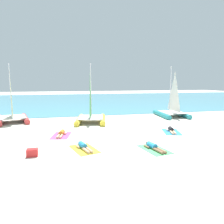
{
  "coord_description": "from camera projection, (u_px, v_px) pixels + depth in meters",
  "views": [
    {
      "loc": [
        -3.72,
        -10.35,
        3.46
      ],
      "look_at": [
        0.0,
        4.59,
        1.2
      ],
      "focal_mm": 32.47,
      "sensor_mm": 36.0,
      "label": 1
    }
  ],
  "objects": [
    {
      "name": "towel_center_right",
      "position": [
        154.0,
        149.0,
        10.54
      ],
      "size": [
        1.4,
        2.06,
        0.01
      ],
      "primitive_type": "cube",
      "rotation": [
        0.0,
        0.0,
        0.17
      ],
      "color": "#4CB266",
      "rests_on": "ground"
    },
    {
      "name": "ocean_water",
      "position": [
        81.0,
        100.0,
        40.33
      ],
      "size": [
        120.0,
        40.0,
        0.05
      ],
      "primitive_type": "cube",
      "color": "#4C9EB7",
      "rests_on": "ground"
    },
    {
      "name": "towel_leftmost",
      "position": [
        61.0,
        136.0,
        13.27
      ],
      "size": [
        1.46,
        2.08,
        0.01
      ],
      "primitive_type": "cube",
      "rotation": [
        0.0,
        0.0,
        -0.2
      ],
      "color": "#D84C99",
      "rests_on": "ground"
    },
    {
      "name": "sailboat_red",
      "position": [
        12.0,
        114.0,
        17.65
      ],
      "size": [
        3.37,
        4.4,
        5.1
      ],
      "rotation": [
        0.0,
        0.0,
        0.24
      ],
      "color": "#CC3838",
      "rests_on": "ground"
    },
    {
      "name": "sunbather_leftmost",
      "position": [
        61.0,
        133.0,
        13.31
      ],
      "size": [
        0.71,
        1.56,
        0.3
      ],
      "rotation": [
        0.0,
        0.0,
        -0.2
      ],
      "color": "orange",
      "rests_on": "towel_leftmost"
    },
    {
      "name": "sailboat_teal",
      "position": [
        172.0,
        109.0,
        20.52
      ],
      "size": [
        2.88,
        4.15,
        5.11
      ],
      "rotation": [
        0.0,
        0.0,
        -0.1
      ],
      "color": "teal",
      "rests_on": "ground"
    },
    {
      "name": "sunbather_center_right",
      "position": [
        153.0,
        147.0,
        10.58
      ],
      "size": [
        0.66,
        1.57,
        0.3
      ],
      "rotation": [
        0.0,
        0.0,
        0.17
      ],
      "color": "#268CCC",
      "rests_on": "towel_center_right"
    },
    {
      "name": "sailboat_yellow",
      "position": [
        91.0,
        114.0,
        17.54
      ],
      "size": [
        3.22,
        4.33,
        5.11
      ],
      "rotation": [
        0.0,
        0.0,
        -0.2
      ],
      "color": "yellow",
      "rests_on": "ground"
    },
    {
      "name": "sunbather_rightmost",
      "position": [
        171.0,
        130.0,
        14.28
      ],
      "size": [
        0.84,
        1.54,
        0.3
      ],
      "rotation": [
        0.0,
        0.0,
        -0.3
      ],
      "color": "black",
      "rests_on": "towel_rightmost"
    },
    {
      "name": "cooler_box",
      "position": [
        32.0,
        153.0,
        9.53
      ],
      "size": [
        0.5,
        0.36,
        0.36
      ],
      "primitive_type": "cube",
      "color": "red",
      "rests_on": "ground"
    },
    {
      "name": "towel_rightmost",
      "position": [
        171.0,
        132.0,
        14.23
      ],
      "size": [
        1.62,
        2.14,
        0.01
      ],
      "primitive_type": "cube",
      "rotation": [
        0.0,
        0.0,
        -0.3
      ],
      "color": "#338CD8",
      "rests_on": "ground"
    },
    {
      "name": "sunbather_center_left",
      "position": [
        84.0,
        146.0,
        10.61
      ],
      "size": [
        0.8,
        1.55,
        0.3
      ],
      "rotation": [
        0.0,
        0.0,
        0.27
      ],
      "color": "#268CCC",
      "rests_on": "towel_center_left"
    },
    {
      "name": "towel_center_left",
      "position": [
        84.0,
        149.0,
        10.57
      ],
      "size": [
        1.57,
        2.13,
        0.01
      ],
      "primitive_type": "cube",
      "rotation": [
        0.0,
        0.0,
        0.27
      ],
      "color": "yellow",
      "rests_on": "ground"
    },
    {
      "name": "ground_plane",
      "position": [
        99.0,
        116.0,
        20.93
      ],
      "size": [
        120.0,
        120.0,
        0.0
      ],
      "primitive_type": "plane",
      "color": "silver"
    }
  ]
}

